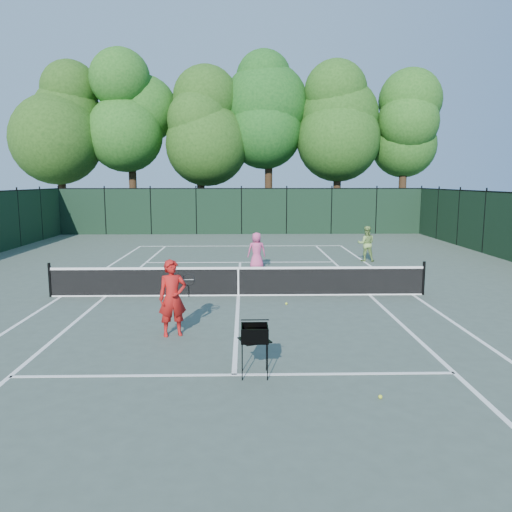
{
  "coord_description": "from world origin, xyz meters",
  "views": [
    {
      "loc": [
        0.2,
        -15.19,
        3.57
      ],
      "look_at": [
        0.57,
        1.0,
        1.1
      ],
      "focal_mm": 35.0,
      "sensor_mm": 36.0,
      "label": 1
    }
  ],
  "objects_px": {
    "loose_ball_near_cart": "(380,397)",
    "loose_ball_midcourt": "(286,304)",
    "coach": "(173,298)",
    "player_green": "(366,244)",
    "player_pink": "(257,251)",
    "ball_hopper": "(255,334)"
  },
  "relations": [
    {
      "from": "player_pink",
      "to": "ball_hopper",
      "type": "height_order",
      "value": "player_pink"
    },
    {
      "from": "ball_hopper",
      "to": "loose_ball_midcourt",
      "type": "relative_size",
      "value": 13.93
    },
    {
      "from": "loose_ball_near_cart",
      "to": "ball_hopper",
      "type": "bearing_deg",
      "value": 153.05
    },
    {
      "from": "player_green",
      "to": "loose_ball_midcourt",
      "type": "relative_size",
      "value": 23.04
    },
    {
      "from": "player_pink",
      "to": "ball_hopper",
      "type": "relative_size",
      "value": 1.58
    },
    {
      "from": "loose_ball_midcourt",
      "to": "player_green",
      "type": "bearing_deg",
      "value": 61.69
    },
    {
      "from": "player_green",
      "to": "loose_ball_midcourt",
      "type": "xyz_separation_m",
      "value": [
        -4.18,
        -7.77,
        -0.75
      ]
    },
    {
      "from": "coach",
      "to": "player_green",
      "type": "height_order",
      "value": "coach"
    },
    {
      "from": "loose_ball_near_cart",
      "to": "loose_ball_midcourt",
      "type": "bearing_deg",
      "value": 99.28
    },
    {
      "from": "coach",
      "to": "loose_ball_near_cart",
      "type": "relative_size",
      "value": 26.15
    },
    {
      "from": "player_pink",
      "to": "player_green",
      "type": "relative_size",
      "value": 0.96
    },
    {
      "from": "coach",
      "to": "loose_ball_midcourt",
      "type": "xyz_separation_m",
      "value": [
        2.86,
        2.8,
        -0.86
      ]
    },
    {
      "from": "player_green",
      "to": "loose_ball_midcourt",
      "type": "distance_m",
      "value": 8.85
    },
    {
      "from": "player_pink",
      "to": "loose_ball_near_cart",
      "type": "height_order",
      "value": "player_pink"
    },
    {
      "from": "coach",
      "to": "loose_ball_midcourt",
      "type": "bearing_deg",
      "value": 26.59
    },
    {
      "from": "player_green",
      "to": "ball_hopper",
      "type": "height_order",
      "value": "player_green"
    },
    {
      "from": "player_pink",
      "to": "loose_ball_midcourt",
      "type": "distance_m",
      "value": 5.95
    },
    {
      "from": "player_pink",
      "to": "ball_hopper",
      "type": "xyz_separation_m",
      "value": [
        -0.31,
        -11.11,
        0.05
      ]
    },
    {
      "from": "player_green",
      "to": "loose_ball_near_cart",
      "type": "relative_size",
      "value": 23.04
    },
    {
      "from": "coach",
      "to": "ball_hopper",
      "type": "height_order",
      "value": "coach"
    },
    {
      "from": "player_pink",
      "to": "loose_ball_near_cart",
      "type": "xyz_separation_m",
      "value": [
        1.75,
        -12.15,
        -0.71
      ]
    },
    {
      "from": "coach",
      "to": "player_pink",
      "type": "bearing_deg",
      "value": 58.31
    }
  ]
}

